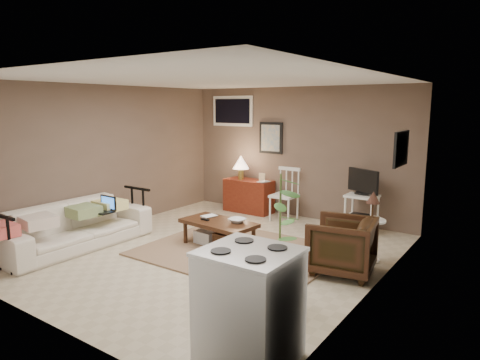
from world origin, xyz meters
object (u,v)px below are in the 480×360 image
Objects in this scene: armchair at (342,243)px; stove at (249,305)px; coffee_table at (218,232)px; tv_stand at (362,199)px; red_console at (248,193)px; spindle_chair at (285,196)px; sofa at (75,219)px; potted_plant at (280,236)px; side_table at (372,218)px.

armchair is 0.81× the size of stove.
tv_stand reaches higher than coffee_table.
stove reaches higher than armchair.
stove is (1.93, -2.07, 0.24)m from coffee_table.
red_console is 1.43× the size of armchair.
armchair is (1.81, -1.80, -0.06)m from spindle_chair.
sofa is 4.46m from tv_stand.
stove reaches higher than sofa.
armchair is at bearing 81.25° from potted_plant.
red_console is 2.31m from tv_stand.
red_console reaches higher than sofa.
armchair is at bearing 92.14° from stove.
side_table is at bearing 78.97° from potted_plant.
side_table is at bearing -65.19° from tv_stand.
coffee_table is 2.17m from side_table.
potted_plant reaches higher than red_console.
tv_stand is 4.03m from stove.
side_table is at bearing -31.06° from spindle_chair.
red_console is 1.15× the size of side_table.
potted_plant is (1.62, -3.02, 0.31)m from spindle_chair.
side_table is at bearing -62.98° from sofa.
armchair is 0.54× the size of potted_plant.
stove is (-0.09, -2.80, -0.12)m from side_table.
spindle_chair is 1.23× the size of armchair.
coffee_table is 1.11× the size of tv_stand.
spindle_chair is 1.00× the size of stove.
spindle_chair is at bearing -179.26° from tv_stand.
stove is at bearing -103.65° from sofa.
coffee_table is at bearing 132.92° from stove.
red_console is at bearing -135.23° from armchair.
tv_stand is at bearing -2.66° from red_console.
red_console is 1.05× the size of tv_stand.
spindle_chair reaches higher than sofa.
stove is at bearing -7.47° from armchair.
potted_plant reaches higher than side_table.
stove is (2.77, -4.11, 0.09)m from red_console.
coffee_table is 2.44m from tv_stand.
red_console is 3.15m from side_table.
tv_stand reaches higher than side_table.
tv_stand is at bearing 0.74° from spindle_chair.
spindle_chair is 4.41m from stove.
coffee_table is 2.06m from potted_plant.
spindle_chair is 2.55m from armchair.
side_table is 2.80m from stove.
red_console is 1.16× the size of spindle_chair.
tv_stand reaches higher than sofa.
sofa is 2.34× the size of stove.
potted_plant is (-0.36, -1.83, 0.16)m from side_table.
red_console is (-0.84, 2.04, 0.15)m from coffee_table.
potted_plant is (1.66, -1.11, 0.52)m from coffee_table.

